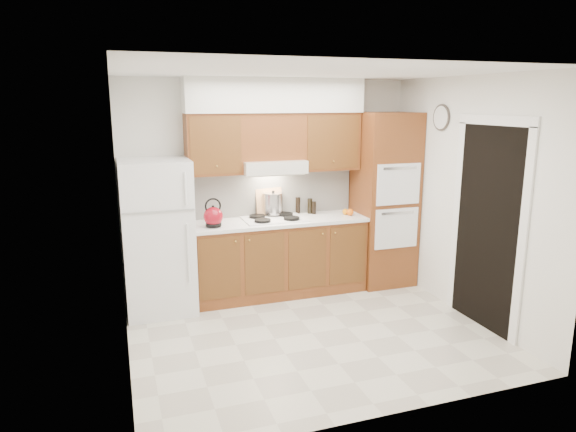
% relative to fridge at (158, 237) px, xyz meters
% --- Properties ---
extents(floor, '(3.60, 3.60, 0.00)m').
position_rel_fridge_xyz_m(floor, '(1.41, -1.14, -0.86)').
color(floor, beige).
rests_on(floor, ground).
extents(ceiling, '(3.60, 3.60, 0.00)m').
position_rel_fridge_xyz_m(ceiling, '(1.41, -1.14, 1.74)').
color(ceiling, white).
rests_on(ceiling, wall_back).
extents(wall_back, '(3.60, 0.02, 2.60)m').
position_rel_fridge_xyz_m(wall_back, '(1.41, 0.36, 0.44)').
color(wall_back, white).
rests_on(wall_back, floor).
extents(wall_left, '(0.02, 3.00, 2.60)m').
position_rel_fridge_xyz_m(wall_left, '(-0.40, -1.14, 0.44)').
color(wall_left, white).
rests_on(wall_left, floor).
extents(wall_right, '(0.02, 3.00, 2.60)m').
position_rel_fridge_xyz_m(wall_right, '(3.21, -1.14, 0.44)').
color(wall_right, white).
rests_on(wall_right, floor).
extents(fridge, '(0.75, 0.72, 1.72)m').
position_rel_fridge_xyz_m(fridge, '(0.00, 0.00, 0.00)').
color(fridge, white).
rests_on(fridge, floor).
extents(base_cabinets, '(2.11, 0.60, 0.90)m').
position_rel_fridge_xyz_m(base_cabinets, '(1.43, 0.06, -0.41)').
color(base_cabinets, brown).
rests_on(base_cabinets, floor).
extents(countertop, '(2.13, 0.62, 0.04)m').
position_rel_fridge_xyz_m(countertop, '(1.43, 0.05, 0.06)').
color(countertop, white).
rests_on(countertop, base_cabinets).
extents(backsplash, '(2.11, 0.03, 0.56)m').
position_rel_fridge_xyz_m(backsplash, '(1.43, 0.34, 0.36)').
color(backsplash, white).
rests_on(backsplash, countertop).
extents(oven_cabinet, '(0.70, 0.65, 2.20)m').
position_rel_fridge_xyz_m(oven_cabinet, '(2.85, 0.03, 0.24)').
color(oven_cabinet, brown).
rests_on(oven_cabinet, floor).
extents(upper_cab_left, '(0.63, 0.33, 0.70)m').
position_rel_fridge_xyz_m(upper_cab_left, '(0.69, 0.19, 0.99)').
color(upper_cab_left, brown).
rests_on(upper_cab_left, wall_back).
extents(upper_cab_right, '(0.73, 0.33, 0.70)m').
position_rel_fridge_xyz_m(upper_cab_right, '(2.12, 0.19, 0.99)').
color(upper_cab_right, brown).
rests_on(upper_cab_right, wall_back).
extents(range_hood, '(0.75, 0.45, 0.15)m').
position_rel_fridge_xyz_m(range_hood, '(1.38, 0.13, 0.71)').
color(range_hood, silver).
rests_on(range_hood, wall_back).
extents(upper_cab_over_hood, '(0.75, 0.33, 0.55)m').
position_rel_fridge_xyz_m(upper_cab_over_hood, '(1.38, 0.19, 1.06)').
color(upper_cab_over_hood, brown).
rests_on(upper_cab_over_hood, range_hood).
extents(soffit, '(2.13, 0.36, 0.40)m').
position_rel_fridge_xyz_m(soffit, '(1.43, 0.18, 1.54)').
color(soffit, silver).
rests_on(soffit, wall_back).
extents(cooktop, '(0.74, 0.50, 0.01)m').
position_rel_fridge_xyz_m(cooktop, '(1.38, 0.07, 0.09)').
color(cooktop, white).
rests_on(cooktop, countertop).
extents(doorway, '(0.02, 0.90, 2.10)m').
position_rel_fridge_xyz_m(doorway, '(3.19, -1.49, 0.19)').
color(doorway, black).
rests_on(doorway, floor).
extents(wall_clock, '(0.02, 0.30, 0.30)m').
position_rel_fridge_xyz_m(wall_clock, '(3.19, -0.59, 1.29)').
color(wall_clock, '#3F3833').
rests_on(wall_clock, wall_right).
extents(kettle, '(0.29, 0.29, 0.22)m').
position_rel_fridge_xyz_m(kettle, '(0.62, -0.07, 0.20)').
color(kettle, maroon).
rests_on(kettle, countertop).
extents(cutting_board, '(0.33, 0.11, 0.44)m').
position_rel_fridge_xyz_m(cutting_board, '(1.39, 0.31, 0.28)').
color(cutting_board, tan).
rests_on(cutting_board, countertop).
extents(stock_pot, '(0.29, 0.29, 0.25)m').
position_rel_fridge_xyz_m(stock_pot, '(1.43, 0.26, 0.24)').
color(stock_pot, '#ADACB1').
rests_on(stock_pot, cooktop).
extents(condiment_a, '(0.06, 0.06, 0.21)m').
position_rel_fridge_xyz_m(condiment_a, '(1.77, 0.31, 0.18)').
color(condiment_a, black).
rests_on(condiment_a, countertop).
extents(condiment_b, '(0.08, 0.08, 0.19)m').
position_rel_fridge_xyz_m(condiment_b, '(1.91, 0.25, 0.18)').
color(condiment_b, black).
rests_on(condiment_b, countertop).
extents(condiment_c, '(0.07, 0.07, 0.16)m').
position_rel_fridge_xyz_m(condiment_c, '(1.95, 0.21, 0.16)').
color(condiment_c, black).
rests_on(condiment_c, countertop).
extents(orange_near, '(0.10, 0.10, 0.09)m').
position_rel_fridge_xyz_m(orange_near, '(2.34, -0.03, 0.12)').
color(orange_near, '#E6550C').
rests_on(orange_near, countertop).
extents(orange_far, '(0.08, 0.08, 0.07)m').
position_rel_fridge_xyz_m(orange_far, '(2.30, 0.04, 0.12)').
color(orange_far, orange).
rests_on(orange_far, countertop).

